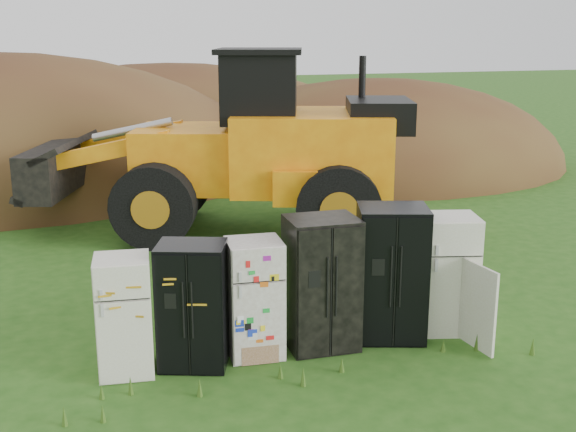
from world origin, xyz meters
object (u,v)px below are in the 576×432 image
at_px(fridge_sticker, 255,298).
at_px(wheel_loader, 214,142).
at_px(fridge_black_right, 391,273).
at_px(fridge_open_door, 447,273).
at_px(fridge_dark_mid, 322,283).
at_px(fridge_black_side, 193,305).
at_px(fridge_leftmost, 124,316).

distance_m(fridge_sticker, wheel_loader, 6.58).
bearing_deg(fridge_black_right, fridge_open_door, 17.53).
bearing_deg(fridge_dark_mid, fridge_black_side, -176.75).
height_order(fridge_leftmost, fridge_black_side, fridge_black_side).
height_order(fridge_sticker, fridge_dark_mid, fridge_dark_mid).
distance_m(fridge_dark_mid, fridge_open_door, 1.98).
bearing_deg(fridge_black_right, fridge_leftmost, -162.02).
relative_size(fridge_dark_mid, fridge_black_right, 0.96).
xyz_separation_m(fridge_sticker, fridge_black_right, (2.03, -0.01, 0.16)).
bearing_deg(fridge_leftmost, wheel_loader, 74.48).
relative_size(fridge_black_side, wheel_loader, 0.20).
bearing_deg(fridge_sticker, fridge_leftmost, -175.22).
xyz_separation_m(fridge_open_door, wheel_loader, (-2.14, 6.44, 1.11)).
xyz_separation_m(fridge_dark_mid, fridge_black_right, (1.07, 0.01, 0.04)).
bearing_deg(fridge_black_side, fridge_black_right, 20.60).
relative_size(fridge_black_side, fridge_black_right, 0.86).
relative_size(fridge_leftmost, fridge_black_side, 0.94).
distance_m(fridge_black_right, wheel_loader, 6.63).
distance_m(fridge_black_side, fridge_dark_mid, 1.83).
height_order(fridge_black_right, wheel_loader, wheel_loader).
xyz_separation_m(fridge_black_right, fridge_open_door, (0.91, -0.00, -0.10)).
relative_size(fridge_dark_mid, fridge_open_door, 1.07).
distance_m(fridge_black_side, fridge_black_right, 2.89).
relative_size(fridge_leftmost, wheel_loader, 0.19).
xyz_separation_m(fridge_leftmost, fridge_dark_mid, (2.71, 0.00, 0.15)).
xyz_separation_m(fridge_leftmost, fridge_black_right, (3.78, 0.01, 0.19)).
bearing_deg(fridge_black_right, fridge_sticker, -162.51).
xyz_separation_m(fridge_black_side, fridge_sticker, (0.86, 0.07, -0.02)).
distance_m(fridge_black_side, fridge_sticker, 0.86).
height_order(fridge_leftmost, wheel_loader, wheel_loader).
distance_m(fridge_sticker, fridge_black_right, 2.04).
height_order(fridge_open_door, wheel_loader, wheel_loader).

